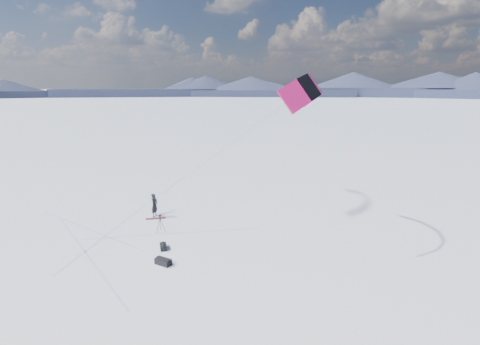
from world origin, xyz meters
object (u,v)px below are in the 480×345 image
at_px(gear_bag_b, 163,247).
at_px(tripod, 160,221).
at_px(snowboard, 156,218).
at_px(gear_bag_a, 163,261).
at_px(snowkiter, 155,216).

bearing_deg(gear_bag_b, tripod, 178.89).
distance_m(snowboard, gear_bag_b, 5.08).
height_order(snowboard, gear_bag_a, gear_bag_a).
distance_m(tripod, gear_bag_a, 4.45).
height_order(snowboard, tripod, tripod).
bearing_deg(snowboard, tripod, -80.64).
xyz_separation_m(tripod, gear_bag_a, (2.64, -3.53, -0.61)).
relative_size(snowboard, gear_bag_a, 1.50).
bearing_deg(snowkiter, tripod, -144.19).
height_order(snowkiter, snowboard, snowkiter).
height_order(snowkiter, gear_bag_a, snowkiter).
bearing_deg(snowboard, gear_bag_b, -83.15).
distance_m(snowkiter, gear_bag_a, 7.45).
bearing_deg(tripod, gear_bag_a, -62.91).
distance_m(snowkiter, snowboard, 0.49).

